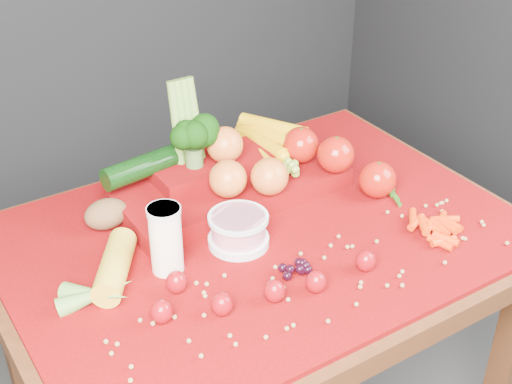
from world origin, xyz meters
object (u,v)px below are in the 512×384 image
milk_glass (166,237)px  yogurt_bowl (238,229)px  table (261,272)px  produce_mound (244,170)px

milk_glass → yogurt_bowl: bearing=-1.0°
table → produce_mound: produce_mound is taller
table → produce_mound: size_ratio=1.85×
produce_mound → table: bearing=-108.5°
yogurt_bowl → milk_glass: bearing=179.0°
table → produce_mound: (0.05, 0.15, 0.17)m
milk_glass → yogurt_bowl: size_ratio=1.13×
table → yogurt_bowl: yogurt_bowl is taller
table → yogurt_bowl: bearing=-169.3°
milk_glass → produce_mound: bearing=30.1°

